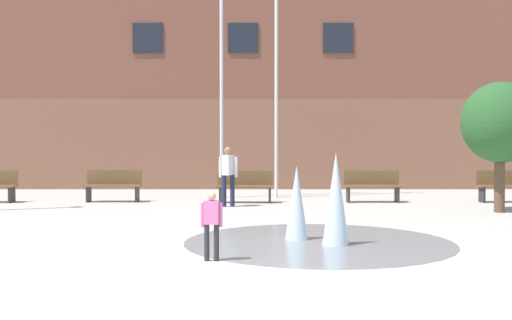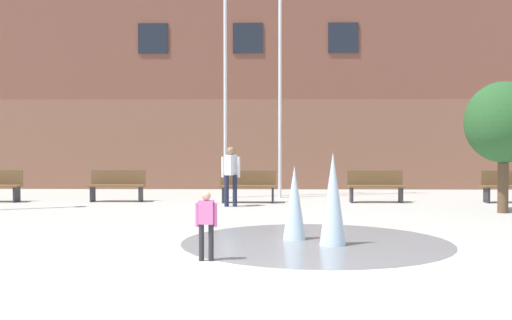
{
  "view_description": "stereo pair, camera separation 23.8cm",
  "coord_description": "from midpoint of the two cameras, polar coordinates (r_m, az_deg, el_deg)",
  "views": [
    {
      "loc": [
        0.48,
        -6.98,
        1.64
      ],
      "look_at": [
        0.46,
        6.58,
        1.3
      ],
      "focal_mm": 42.0,
      "sensor_mm": 36.0,
      "label": 1
    },
    {
      "loc": [
        0.72,
        -6.98,
        1.64
      ],
      "look_at": [
        0.46,
        6.58,
        1.3
      ],
      "focal_mm": 42.0,
      "sensor_mm": 36.0,
      "label": 2
    }
  ],
  "objects": [
    {
      "name": "park_bench_far_right",
      "position": [
        18.54,
        22.42,
        -2.26
      ],
      "size": [
        1.6,
        0.44,
        0.91
      ],
      "color": "#28282D",
      "rests_on": "ground"
    },
    {
      "name": "child_with_pink_shirt",
      "position": [
        8.52,
        -4.97,
        -5.73
      ],
      "size": [
        0.31,
        0.14,
        0.99
      ],
      "rotation": [
        0.0,
        0.0,
        -0.09
      ],
      "color": "#28282D",
      "rests_on": "ground"
    },
    {
      "name": "splash_fountain",
      "position": [
        10.13,
        5.43,
        -4.81
      ],
      "size": [
        4.55,
        4.55,
        1.52
      ],
      "color": "gray",
      "rests_on": "ground"
    },
    {
      "name": "park_bench_near_trashcan",
      "position": [
        17.46,
        10.71,
        -2.4
      ],
      "size": [
        1.6,
        0.44,
        0.91
      ],
      "color": "#28282D",
      "rests_on": "ground"
    },
    {
      "name": "park_bench_center",
      "position": [
        17.8,
        -13.71,
        -2.34
      ],
      "size": [
        1.6,
        0.44,
        0.91
      ],
      "color": "#28282D",
      "rests_on": "ground"
    },
    {
      "name": "flagpole_right",
      "position": [
        18.85,
        1.74,
        11.01
      ],
      "size": [
        0.8,
        0.1,
        9.04
      ],
      "color": "silver",
      "rests_on": "ground"
    },
    {
      "name": "flagpole_left",
      "position": [
        18.85,
        -3.52,
        10.57
      ],
      "size": [
        0.8,
        0.1,
        8.76
      ],
      "color": "silver",
      "rests_on": "ground"
    },
    {
      "name": "street_tree_near_building",
      "position": [
        15.65,
        21.91,
        3.29
      ],
      "size": [
        1.85,
        1.85,
        3.17
      ],
      "color": "brown",
      "rests_on": "ground"
    },
    {
      "name": "library_building",
      "position": [
        25.18,
        -1.29,
        6.14
      ],
      "size": [
        36.0,
        6.05,
        7.41
      ],
      "color": "brown",
      "rests_on": "ground"
    },
    {
      "name": "adult_in_red",
      "position": [
        15.92,
        -3.0,
        -1.11
      ],
      "size": [
        0.5,
        0.39,
        1.59
      ],
      "rotation": [
        0.0,
        0.0,
        -2.02
      ],
      "color": "#1E233D",
      "rests_on": "ground"
    },
    {
      "name": "park_bench_under_right_flagpole",
      "position": [
        17.03,
        -1.36,
        -2.47
      ],
      "size": [
        1.6,
        0.44,
        0.91
      ],
      "color": "#28282D",
      "rests_on": "ground"
    },
    {
      "name": "ground_plane",
      "position": [
        7.2,
        -4.82,
        -11.74
      ],
      "size": [
        100.0,
        100.0,
        0.0
      ],
      "primitive_type": "plane",
      "color": "#B2ADA3"
    }
  ]
}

